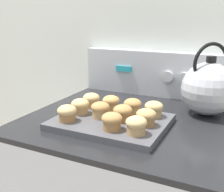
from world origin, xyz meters
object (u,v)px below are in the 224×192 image
at_px(muffin_r1_c3, 146,117).
at_px(muffin_r2_c1, 111,103).
at_px(muffin_r0_c0, 67,113).
at_px(muffin_r0_c3, 136,125).
at_px(muffin_r2_c2, 133,106).
at_px(muffin_r1_c1, 100,109).
at_px(muffin_r2_c3, 154,109).
at_px(muffin_r2_c0, 91,100).
at_px(tea_kettle, 209,88).
at_px(muffin_r1_c2, 123,113).
at_px(muffin_r0_c2, 112,121).
at_px(muffin_pan, 111,122).
at_px(muffin_r1_c0, 80,106).

height_order(muffin_r1_c3, muffin_r2_c1, same).
bearing_deg(muffin_r0_c0, muffin_r0_c3, 0.03).
distance_m(muffin_r0_c0, muffin_r1_c3, 0.26).
bearing_deg(muffin_r2_c2, muffin_r0_c3, -64.54).
bearing_deg(muffin_r1_c1, muffin_r2_c2, 45.79).
bearing_deg(muffin_r2_c3, muffin_r1_c3, -87.88).
bearing_deg(muffin_r2_c0, tea_kettle, 23.46).
bearing_deg(muffin_r2_c3, muffin_r1_c2, -133.69).
height_order(muffin_r0_c0, muffin_r0_c2, same).
distance_m(muffin_r1_c1, muffin_r2_c2, 0.12).
bearing_deg(muffin_r0_c0, muffin_r0_c2, -0.40).
relative_size(muffin_r1_c3, tea_kettle, 0.24).
relative_size(muffin_r2_c3, tea_kettle, 0.24).
bearing_deg(muffin_r0_c0, muffin_r2_c0, 90.90).
distance_m(muffin_r2_c1, muffin_r2_c2, 0.09).
xyz_separation_m(muffin_pan, muffin_r0_c0, (-0.12, -0.08, 0.04)).
distance_m(muffin_r0_c3, muffin_r2_c0, 0.29).
bearing_deg(muffin_r1_c2, muffin_r1_c1, -176.79).
distance_m(muffin_r0_c2, muffin_r2_c1, 0.19).
bearing_deg(muffin_r1_c1, muffin_pan, 3.44).
bearing_deg(muffin_r2_c1, muffin_r0_c2, -62.94).
xyz_separation_m(muffin_r2_c0, muffin_r2_c1, (0.08, 0.00, 0.00)).
distance_m(muffin_r2_c0, muffin_r2_c2, 0.17).
bearing_deg(muffin_pan, muffin_r2_c0, 146.34).
height_order(muffin_r1_c1, tea_kettle, tea_kettle).
height_order(muffin_r1_c0, muffin_r2_c2, same).
bearing_deg(muffin_r1_c1, muffin_r0_c0, -136.44).
relative_size(muffin_r0_c3, muffin_r2_c1, 1.00).
height_order(muffin_r0_c3, muffin_r1_c1, same).
distance_m(muffin_pan, muffin_r1_c0, 0.13).
xyz_separation_m(muffin_r1_c0, muffin_r2_c2, (0.16, 0.08, 0.00)).
relative_size(muffin_r1_c3, muffin_r2_c3, 1.00).
distance_m(muffin_r1_c1, muffin_r2_c1, 0.09).
height_order(muffin_pan, muffin_r0_c0, muffin_r0_c0).
distance_m(muffin_pan, muffin_r1_c2, 0.06).
height_order(muffin_r2_c1, muffin_r2_c3, same).
distance_m(muffin_r1_c1, muffin_r2_c0, 0.12).
bearing_deg(muffin_r2_c1, muffin_r0_c0, -115.87).
bearing_deg(muffin_pan, muffin_r2_c2, 62.50).
relative_size(muffin_r1_c0, muffin_r2_c2, 1.00).
height_order(muffin_r1_c0, muffin_r2_c3, same).
xyz_separation_m(muffin_r1_c3, muffin_r2_c0, (-0.25, 0.09, 0.00)).
xyz_separation_m(muffin_r0_c3, muffin_r1_c2, (-0.08, 0.08, 0.00)).
relative_size(muffin_r0_c2, muffin_r2_c1, 1.00).
height_order(muffin_r1_c2, muffin_r1_c3, same).
bearing_deg(muffin_r0_c3, muffin_r2_c1, 134.80).
bearing_deg(muffin_r2_c2, muffin_r1_c3, -46.74).
relative_size(muffin_r2_c1, muffin_r2_c3, 1.00).
distance_m(muffin_pan, muffin_r0_c2, 0.10).
bearing_deg(muffin_r2_c2, muffin_r1_c2, -91.41).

